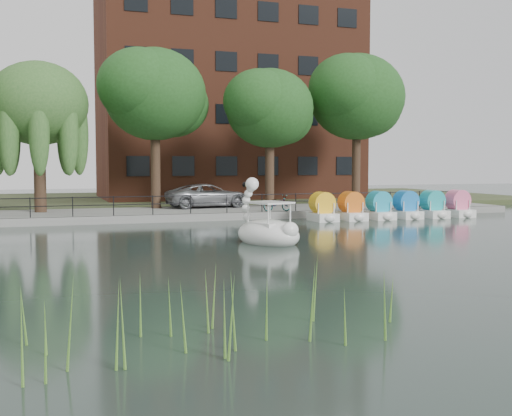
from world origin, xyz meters
TOP-DOWN VIEW (x-y plane):
  - ground_plane at (0.00, 0.00)m, footprint 120.00×120.00m
  - promenade at (0.00, 16.00)m, footprint 40.00×6.00m
  - kerb at (0.00, 13.05)m, footprint 40.00×0.25m
  - land_strip at (0.00, 30.00)m, footprint 60.00×22.00m
  - railing at (0.00, 13.25)m, footprint 32.00×0.05m
  - apartment_building at (7.00, 29.97)m, footprint 20.00×10.07m
  - willow_mid at (-7.50, 17.00)m, footprint 5.32×5.32m
  - broadleaf_center at (-1.00, 18.00)m, footprint 6.00×6.00m
  - broadleaf_right at (6.00, 17.50)m, footprint 5.40×5.40m
  - broadleaf_far at (12.50, 18.50)m, footprint 6.30×6.30m
  - minivan at (2.13, 17.64)m, footprint 3.24×6.09m
  - bicycle at (4.93, 13.32)m, footprint 0.76×1.77m
  - swan_boat at (0.68, 3.20)m, footprint 2.76×3.41m
  - pedal_boat_row at (10.90, 11.08)m, footprint 9.65×1.70m

SIDE VIEW (x-z plane):
  - ground_plane at x=0.00m, z-range 0.00..0.00m
  - land_strip at x=0.00m, z-range 0.00..0.36m
  - promenade at x=0.00m, z-range 0.00..0.40m
  - kerb at x=0.00m, z-range 0.00..0.40m
  - swan_boat at x=0.68m, z-range -0.70..1.80m
  - pedal_boat_row at x=10.90m, z-range -0.09..1.31m
  - bicycle at x=4.93m, z-range 0.40..1.40m
  - railing at x=0.00m, z-range 0.65..1.65m
  - minivan at x=2.13m, z-range 0.40..2.03m
  - willow_mid at x=-7.50m, z-range 2.17..10.32m
  - broadleaf_right at x=6.00m, z-range 2.22..10.55m
  - broadleaf_center at x=-1.00m, z-range 2.44..11.69m
  - broadleaf_far at x=12.50m, z-range 2.54..12.25m
  - apartment_building at x=7.00m, z-range 0.36..18.36m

